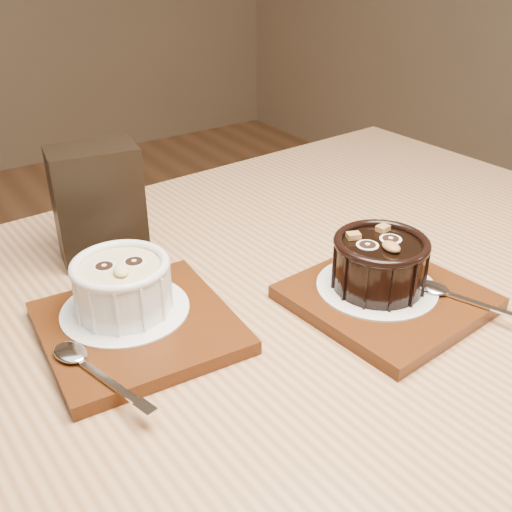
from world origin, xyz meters
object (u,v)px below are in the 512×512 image
Objects in this scene: tray_left at (138,327)px; tray_right at (386,298)px; table at (258,394)px; condiment_stand at (99,204)px; ramekin_dark at (380,261)px; ramekin_white at (122,283)px.

tray_left and tray_right have the same top height.
tray_left reaches higher than table.
table is at bearing -72.64° from condiment_stand.
ramekin_dark is 0.72× the size of condiment_stand.
tray_left is 1.29× the size of condiment_stand.
ramekin_dark is at bearing -20.33° from tray_left.
condiment_stand is at bearing 127.53° from tray_right.
condiment_stand reaches higher than table.
tray_right is (0.14, -0.04, 0.10)m from table.
table is 12.23× the size of ramekin_dark.
tray_left is 1.84× the size of ramekin_white.
condiment_stand reaches higher than ramekin_dark.
tray_right is at bearing -11.20° from ramekin_white.
ramekin_dark is at bearing -12.78° from table.
tray_right is at bearing -22.83° from tray_left.
table is 12.62× the size of ramekin_white.
condiment_stand is at bearing 78.75° from tray_left.
ramekin_dark is (0.24, -0.09, 0.04)m from tray_left.
tray_right is (0.24, -0.10, 0.00)m from tray_left.
tray_right is at bearing -17.66° from table.
ramekin_dark reaches higher than table.
ramekin_white is 0.28m from tray_right.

